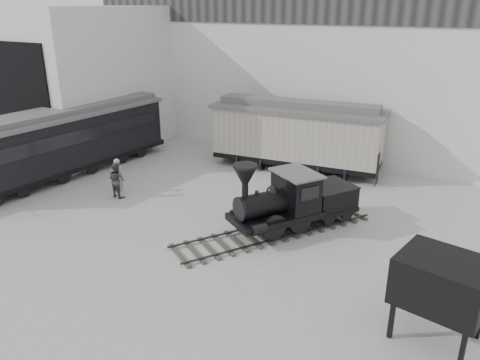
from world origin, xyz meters
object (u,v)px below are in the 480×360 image
Objects in this scene: passenger_coach at (70,140)px; visitor_a at (118,175)px; coal_hopper at (442,288)px; locomotive at (289,204)px; visitor_b at (117,180)px; boxcar at (297,133)px.

passenger_coach reaches higher than visitor_a.
visitor_a is 16.41m from coal_hopper.
locomotive is 0.65× the size of passenger_coach.
visitor_b is 15.89m from coal_hopper.
visitor_a is 0.67× the size of coal_hopper.
coal_hopper is (6.55, -4.31, 0.51)m from locomotive.
boxcar reaches higher than coal_hopper.
locomotive is 9.01m from visitor_b.
locomotive is 4.85× the size of visitor_b.
boxcar is 10.30m from visitor_a.
visitor_b is 0.66× the size of coal_hopper.
visitor_a is (-9.37, -0.40, -0.28)m from locomotive.
visitor_a is at bearing -145.53° from locomotive.
passenger_coach is at bearing -150.08° from locomotive.
passenger_coach is (-13.69, 0.50, 0.77)m from locomotive.
passenger_coach is at bearing -152.90° from boxcar.
passenger_coach is 20.81m from coal_hopper.
boxcar reaches higher than passenger_coach.
coal_hopper is at bearing -8.57° from passenger_coach.
coal_hopper is at bearing 143.48° from visitor_a.
passenger_coach is at bearing -11.46° from visitor_b.
coal_hopper reaches higher than visitor_b.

